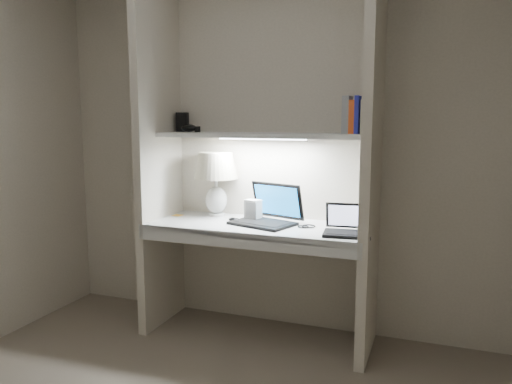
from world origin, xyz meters
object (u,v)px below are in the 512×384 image
at_px(laptop_netbook, 348,227).
at_px(speaker, 253,210).
at_px(table_lamp, 216,173).
at_px(laptop_main, 268,215).
at_px(book_row, 361,116).

distance_m(laptop_netbook, speaker, 0.69).
bearing_deg(table_lamp, laptop_main, -15.12).
distance_m(table_lamp, laptop_main, 0.51).
bearing_deg(laptop_main, table_lamp, -177.45).
relative_size(table_lamp, laptop_main, 0.96).
bearing_deg(laptop_main, laptop_netbook, 4.73).
xyz_separation_m(laptop_netbook, book_row, (0.03, 0.22, 0.66)).
xyz_separation_m(laptop_main, book_row, (0.58, 0.09, 0.65)).
bearing_deg(table_lamp, laptop_netbook, -13.90).
xyz_separation_m(table_lamp, laptop_main, (0.43, -0.12, -0.25)).
bearing_deg(laptop_main, speaker, 179.24).
height_order(laptop_netbook, speaker, laptop_netbook).
bearing_deg(speaker, laptop_main, 0.74).
height_order(laptop_main, speaker, laptop_main).
height_order(speaker, book_row, book_row).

